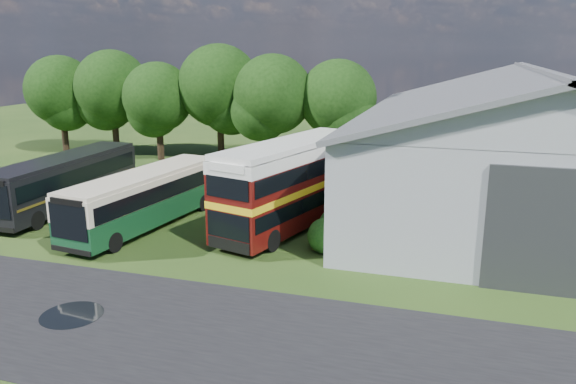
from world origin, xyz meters
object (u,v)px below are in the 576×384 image
(bus_maroon_double, at_px, (292,185))
(storage_shed, at_px, (530,140))
(bus_green_single, at_px, (145,198))
(bus_dark_single, at_px, (65,181))

(bus_maroon_double, bearing_deg, storage_shed, 45.27)
(storage_shed, height_order, bus_green_single, storage_shed)
(bus_green_single, relative_size, bus_maroon_double, 0.99)
(storage_shed, relative_size, bus_dark_single, 2.20)
(bus_maroon_double, relative_size, bus_dark_single, 0.98)
(bus_green_single, height_order, bus_dark_single, bus_dark_single)
(storage_shed, distance_m, bus_maroon_double, 13.95)
(bus_dark_single, bearing_deg, bus_maroon_double, 1.43)
(storage_shed, height_order, bus_maroon_double, storage_shed)
(bus_green_single, bearing_deg, storage_shed, 32.32)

